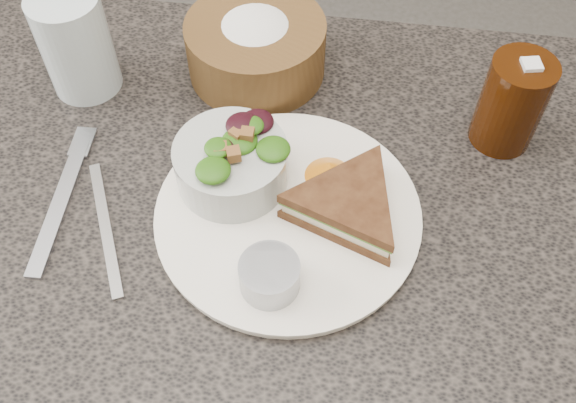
# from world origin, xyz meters

# --- Properties ---
(dining_table) EXTENTS (1.00, 0.70, 0.75)m
(dining_table) POSITION_xyz_m (0.00, 0.00, 0.38)
(dining_table) COLOR black
(dining_table) RESTS_ON floor
(dinner_plate) EXTENTS (0.27, 0.27, 0.01)m
(dinner_plate) POSITION_xyz_m (0.03, 0.01, 0.76)
(dinner_plate) COLOR white
(dinner_plate) RESTS_ON dining_table
(sandwich) EXTENTS (0.19, 0.19, 0.04)m
(sandwich) POSITION_xyz_m (0.09, 0.02, 0.78)
(sandwich) COLOR #51331B
(sandwich) RESTS_ON dinner_plate
(salad_bowl) EXTENTS (0.13, 0.13, 0.07)m
(salad_bowl) POSITION_xyz_m (-0.04, 0.05, 0.80)
(salad_bowl) COLOR #AAB1AE
(salad_bowl) RESTS_ON dinner_plate
(dressing_ramekin) EXTENTS (0.07, 0.07, 0.03)m
(dressing_ramekin) POSITION_xyz_m (0.02, -0.07, 0.78)
(dressing_ramekin) COLOR gray
(dressing_ramekin) RESTS_ON dinner_plate
(orange_wedge) EXTENTS (0.08, 0.08, 0.02)m
(orange_wedge) POSITION_xyz_m (0.06, 0.07, 0.77)
(orange_wedge) COLOR orange
(orange_wedge) RESTS_ON dinner_plate
(fork) EXTENTS (0.03, 0.18, 0.00)m
(fork) POSITION_xyz_m (-0.22, -0.00, 0.75)
(fork) COLOR #A3A6B1
(fork) RESTS_ON dining_table
(knife) EXTENTS (0.08, 0.16, 0.00)m
(knife) POSITION_xyz_m (-0.16, -0.02, 0.75)
(knife) COLOR gray
(knife) RESTS_ON dining_table
(bread_basket) EXTENTS (0.22, 0.22, 0.10)m
(bread_basket) POSITION_xyz_m (-0.04, 0.23, 0.80)
(bread_basket) COLOR brown
(bread_basket) RESTS_ON dining_table
(cola_glass) EXTENTS (0.09, 0.09, 0.12)m
(cola_glass) POSITION_xyz_m (0.25, 0.16, 0.81)
(cola_glass) COLOR black
(cola_glass) RESTS_ON dining_table
(water_glass) EXTENTS (0.11, 0.11, 0.12)m
(water_glass) POSITION_xyz_m (-0.25, 0.18, 0.81)
(water_glass) COLOR silver
(water_glass) RESTS_ON dining_table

